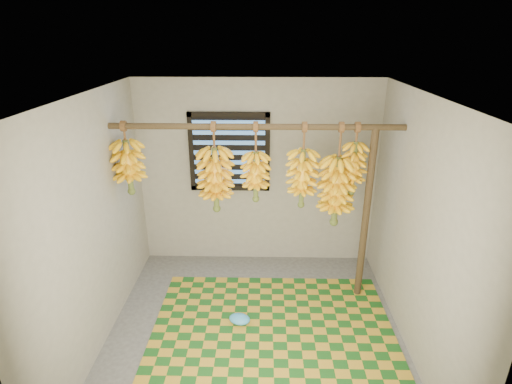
{
  "coord_description": "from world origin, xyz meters",
  "views": [
    {
      "loc": [
        0.08,
        -3.27,
        2.89
      ],
      "look_at": [
        0.0,
        0.55,
        1.35
      ],
      "focal_mm": 28.0,
      "sensor_mm": 36.0,
      "label": 1
    }
  ],
  "objects_px": {
    "support_post": "(366,217)",
    "banana_bunch_c": "(256,177)",
    "plastic_bag": "(240,319)",
    "banana_bunch_d": "(302,178)",
    "woven_mat": "(273,334)",
    "banana_bunch_b": "(216,180)",
    "banana_bunch_f": "(354,168)",
    "banana_bunch_a": "(129,167)",
    "banana_bunch_e": "(336,191)"
  },
  "relations": [
    {
      "from": "plastic_bag",
      "to": "banana_bunch_f",
      "type": "bearing_deg",
      "value": 25.23
    },
    {
      "from": "banana_bunch_f",
      "to": "plastic_bag",
      "type": "bearing_deg",
      "value": -154.77
    },
    {
      "from": "support_post",
      "to": "banana_bunch_b",
      "type": "height_order",
      "value": "banana_bunch_b"
    },
    {
      "from": "banana_bunch_a",
      "to": "plastic_bag",
      "type": "bearing_deg",
      "value": -25.18
    },
    {
      "from": "banana_bunch_c",
      "to": "banana_bunch_f",
      "type": "distance_m",
      "value": 1.03
    },
    {
      "from": "support_post",
      "to": "banana_bunch_e",
      "type": "relative_size",
      "value": 1.77
    },
    {
      "from": "support_post",
      "to": "banana_bunch_c",
      "type": "distance_m",
      "value": 1.29
    },
    {
      "from": "banana_bunch_d",
      "to": "banana_bunch_c",
      "type": "bearing_deg",
      "value": 180.0
    },
    {
      "from": "woven_mat",
      "to": "banana_bunch_a",
      "type": "xyz_separation_m",
      "value": [
        -1.54,
        0.72,
        1.56
      ]
    },
    {
      "from": "banana_bunch_a",
      "to": "banana_bunch_e",
      "type": "relative_size",
      "value": 0.69
    },
    {
      "from": "support_post",
      "to": "banana_bunch_a",
      "type": "relative_size",
      "value": 2.55
    },
    {
      "from": "banana_bunch_b",
      "to": "banana_bunch_c",
      "type": "height_order",
      "value": "same"
    },
    {
      "from": "support_post",
      "to": "banana_bunch_b",
      "type": "xyz_separation_m",
      "value": [
        -1.63,
        0.0,
        0.42
      ]
    },
    {
      "from": "support_post",
      "to": "banana_bunch_b",
      "type": "distance_m",
      "value": 1.69
    },
    {
      "from": "support_post",
      "to": "banana_bunch_b",
      "type": "relative_size",
      "value": 2.04
    },
    {
      "from": "support_post",
      "to": "banana_bunch_c",
      "type": "relative_size",
      "value": 2.32
    },
    {
      "from": "plastic_bag",
      "to": "banana_bunch_d",
      "type": "bearing_deg",
      "value": 40.53
    },
    {
      "from": "woven_mat",
      "to": "banana_bunch_c",
      "type": "distance_m",
      "value": 1.64
    },
    {
      "from": "plastic_bag",
      "to": "banana_bunch_f",
      "type": "xyz_separation_m",
      "value": [
        1.18,
        0.56,
        1.51
      ]
    },
    {
      "from": "support_post",
      "to": "banana_bunch_a",
      "type": "distance_m",
      "value": 2.61
    },
    {
      "from": "plastic_bag",
      "to": "banana_bunch_d",
      "type": "height_order",
      "value": "banana_bunch_d"
    },
    {
      "from": "banana_bunch_c",
      "to": "support_post",
      "type": "bearing_deg",
      "value": 0.0
    },
    {
      "from": "banana_bunch_e",
      "to": "banana_bunch_f",
      "type": "height_order",
      "value": "same"
    },
    {
      "from": "support_post",
      "to": "banana_bunch_d",
      "type": "xyz_separation_m",
      "value": [
        -0.71,
        0.0,
        0.45
      ]
    },
    {
      "from": "banana_bunch_b",
      "to": "banana_bunch_c",
      "type": "xyz_separation_m",
      "value": [
        0.43,
        0.0,
        0.04
      ]
    },
    {
      "from": "woven_mat",
      "to": "banana_bunch_f",
      "type": "bearing_deg",
      "value": 40.99
    },
    {
      "from": "woven_mat",
      "to": "banana_bunch_a",
      "type": "bearing_deg",
      "value": 154.85
    },
    {
      "from": "banana_bunch_b",
      "to": "banana_bunch_f",
      "type": "distance_m",
      "value": 1.46
    },
    {
      "from": "banana_bunch_b",
      "to": "plastic_bag",
      "type": "bearing_deg",
      "value": -64.31
    },
    {
      "from": "banana_bunch_d",
      "to": "support_post",
      "type": "bearing_deg",
      "value": 0.0
    },
    {
      "from": "plastic_bag",
      "to": "banana_bunch_d",
      "type": "relative_size",
      "value": 0.25
    },
    {
      "from": "plastic_bag",
      "to": "banana_bunch_a",
      "type": "relative_size",
      "value": 0.29
    },
    {
      "from": "woven_mat",
      "to": "banana_bunch_f",
      "type": "xyz_separation_m",
      "value": [
        0.83,
        0.72,
        1.56
      ]
    },
    {
      "from": "banana_bunch_c",
      "to": "banana_bunch_d",
      "type": "bearing_deg",
      "value": 0.0
    },
    {
      "from": "banana_bunch_c",
      "to": "banana_bunch_e",
      "type": "xyz_separation_m",
      "value": [
        0.86,
        0.0,
        -0.16
      ]
    },
    {
      "from": "banana_bunch_a",
      "to": "banana_bunch_f",
      "type": "bearing_deg",
      "value": 0.0
    },
    {
      "from": "woven_mat",
      "to": "plastic_bag",
      "type": "bearing_deg",
      "value": 154.94
    },
    {
      "from": "support_post",
      "to": "banana_bunch_c",
      "type": "bearing_deg",
      "value": 180.0
    },
    {
      "from": "banana_bunch_b",
      "to": "woven_mat",
      "type": "bearing_deg",
      "value": -49.34
    },
    {
      "from": "plastic_bag",
      "to": "banana_bunch_c",
      "type": "distance_m",
      "value": 1.52
    },
    {
      "from": "plastic_bag",
      "to": "banana_bunch_e",
      "type": "bearing_deg",
      "value": 28.61
    },
    {
      "from": "woven_mat",
      "to": "banana_bunch_e",
      "type": "bearing_deg",
      "value": 47.16
    },
    {
      "from": "woven_mat",
      "to": "banana_bunch_c",
      "type": "relative_size",
      "value": 2.91
    },
    {
      "from": "banana_bunch_a",
      "to": "banana_bunch_b",
      "type": "height_order",
      "value": "same"
    },
    {
      "from": "banana_bunch_e",
      "to": "banana_bunch_b",
      "type": "bearing_deg",
      "value": 180.0
    },
    {
      "from": "woven_mat",
      "to": "banana_bunch_b",
      "type": "height_order",
      "value": "banana_bunch_b"
    },
    {
      "from": "support_post",
      "to": "banana_bunch_a",
      "type": "bearing_deg",
      "value": 180.0
    },
    {
      "from": "woven_mat",
      "to": "banana_bunch_a",
      "type": "height_order",
      "value": "banana_bunch_a"
    },
    {
      "from": "banana_bunch_d",
      "to": "banana_bunch_b",
      "type": "bearing_deg",
      "value": 180.0
    },
    {
      "from": "plastic_bag",
      "to": "banana_bunch_c",
      "type": "height_order",
      "value": "banana_bunch_c"
    }
  ]
}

